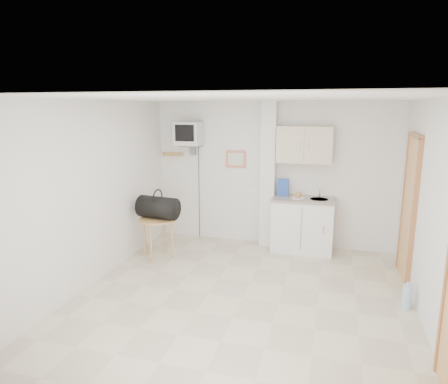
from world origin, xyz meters
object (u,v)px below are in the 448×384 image
(duffel_bag, at_px, (158,207))
(water_bottle, at_px, (407,297))
(crt_television, at_px, (189,134))
(round_table, at_px, (158,224))

(duffel_bag, xyz_separation_m, water_bottle, (3.62, -0.79, -0.68))
(duffel_bag, height_order, water_bottle, duffel_bag)
(crt_television, height_order, duffel_bag, crt_television)
(duffel_bag, distance_m, water_bottle, 3.77)
(crt_television, relative_size, round_table, 3.31)
(round_table, height_order, duffel_bag, duffel_bag)
(crt_television, xyz_separation_m, round_table, (-0.20, -0.97, -1.38))
(crt_television, bearing_deg, round_table, -101.64)
(crt_television, relative_size, duffel_bag, 3.12)
(duffel_bag, bearing_deg, water_bottle, -3.86)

